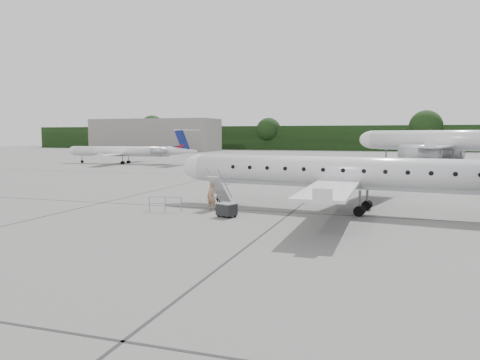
% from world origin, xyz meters
% --- Properties ---
extents(ground, '(320.00, 320.00, 0.00)m').
position_xyz_m(ground, '(0.00, 0.00, 0.00)').
color(ground, slate).
rests_on(ground, ground).
extents(treeline, '(260.00, 4.00, 8.00)m').
position_xyz_m(treeline, '(0.00, 130.00, 4.00)').
color(treeline, black).
rests_on(treeline, ground).
extents(terminal_building, '(40.00, 14.00, 10.00)m').
position_xyz_m(terminal_building, '(-70.00, 110.00, 5.00)').
color(terminal_building, slate).
rests_on(terminal_building, ground).
extents(main_regional_jet, '(30.65, 23.74, 7.27)m').
position_xyz_m(main_regional_jet, '(-0.55, 7.91, 3.64)').
color(main_regional_jet, silver).
rests_on(main_regional_jet, ground).
extents(airstair, '(1.11, 2.25, 2.28)m').
position_xyz_m(airstair, '(-9.21, 6.81, 1.14)').
color(airstair, silver).
rests_on(airstair, ground).
extents(passenger, '(0.77, 0.60, 1.89)m').
position_xyz_m(passenger, '(-9.36, 5.59, 0.95)').
color(passenger, '#916B4F').
rests_on(passenger, ground).
extents(safety_railing, '(2.18, 0.44, 1.00)m').
position_xyz_m(safety_railing, '(-12.07, 4.05, 0.50)').
color(safety_railing, gray).
rests_on(safety_railing, ground).
extents(baggage_cart, '(1.33, 1.23, 0.94)m').
position_xyz_m(baggage_cart, '(-7.53, 3.50, 0.47)').
color(baggage_cart, black).
rests_on(baggage_cart, ground).
extents(bg_narrowbody, '(38.71, 33.67, 11.62)m').
position_xyz_m(bg_narrowbody, '(10.49, 59.10, 5.81)').
color(bg_narrowbody, silver).
rests_on(bg_narrowbody, ground).
extents(bg_regional_left, '(24.27, 18.31, 6.06)m').
position_xyz_m(bg_regional_left, '(-43.25, 48.00, 3.03)').
color(bg_regional_left, silver).
rests_on(bg_regional_left, ground).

